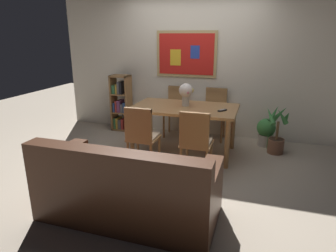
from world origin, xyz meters
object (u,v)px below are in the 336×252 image
object	(u,v)px
dining_chair_near_left	(141,133)
potted_ivy	(266,131)
potted_palm	(277,135)
flower_vase	(186,92)
dining_chair_near_right	(196,139)
bookshelf	(121,105)
dining_chair_far_right	(215,109)
leather_couch	(127,190)
dining_table	(184,112)
dining_chair_far_left	(177,107)
tv_remote	(222,110)

from	to	relation	value
dining_chair_near_left	potted_ivy	world-z (taller)	dining_chair_near_left
potted_palm	flower_vase	world-z (taller)	flower_vase
dining_chair_near_right	bookshelf	world-z (taller)	bookshelf
dining_chair_far_right	leather_couch	xyz separation A→B (m)	(-0.44, -2.75, -0.22)
dining_table	flower_vase	world-z (taller)	flower_vase
dining_chair_far_left	dining_chair_near_left	xyz separation A→B (m)	(-0.04, -1.61, 0.00)
tv_remote	flower_vase	bearing A→B (deg)	164.65
dining_table	tv_remote	distance (m)	0.61
dining_chair_near_left	leather_couch	world-z (taller)	dining_chair_near_left
dining_table	dining_chair_far_right	size ratio (longest dim) A/B	1.77
dining_table	potted_ivy	distance (m)	1.49
dining_chair_far_left	leather_couch	xyz separation A→B (m)	(0.27, -2.72, -0.22)
dining_chair_near_right	potted_palm	bearing A→B (deg)	48.90
dining_table	dining_chair_far_right	xyz separation A→B (m)	(0.35, 0.84, -0.13)
dining_table	potted_ivy	xyz separation A→B (m)	(1.25, 0.71, -0.41)
flower_vase	dining_chair_near_left	bearing A→B (deg)	-114.75
dining_table	tv_remote	xyz separation A→B (m)	(0.60, -0.10, 0.10)
dining_chair_far_right	dining_chair_near_right	bearing A→B (deg)	-89.60
bookshelf	potted_palm	distance (m)	2.93
bookshelf	tv_remote	bearing A→B (deg)	-22.80
potted_ivy	tv_remote	xyz separation A→B (m)	(-0.65, -0.80, 0.51)
dining_table	dining_chair_far_left	size ratio (longest dim) A/B	1.77
dining_chair_near_right	potted_ivy	bearing A→B (deg)	59.25
dining_chair_near_left	potted_palm	size ratio (longest dim) A/B	1.19
dining_table	dining_chair_near_left	world-z (taller)	dining_chair_near_left
dining_chair_near_right	tv_remote	size ratio (longest dim) A/B	5.95
leather_couch	potted_palm	world-z (taller)	leather_couch
flower_vase	tv_remote	size ratio (longest dim) A/B	2.30
dining_chair_far_right	tv_remote	world-z (taller)	dining_chair_far_right
leather_couch	potted_palm	size ratio (longest dim) A/B	2.35
potted_ivy	leather_couch	bearing A→B (deg)	-117.14
tv_remote	leather_couch	bearing A→B (deg)	-110.82
bookshelf	dining_table	bearing A→B (deg)	-27.55
dining_chair_near_left	dining_chair_far_right	xyz separation A→B (m)	(0.74, 1.64, 0.00)
dining_chair_near_left	potted_ivy	size ratio (longest dim) A/B	1.85
dining_table	bookshelf	xyz separation A→B (m)	(-1.49, 0.78, -0.16)
potted_palm	dining_table	bearing A→B (deg)	-163.73
dining_chair_far_left	flower_vase	xyz separation A→B (m)	(0.36, -0.75, 0.44)
dining_chair_near_left	bookshelf	world-z (taller)	bookshelf
leather_couch	potted_palm	bearing A→B (deg)	57.15
dining_chair_near_left	dining_table	bearing A→B (deg)	63.67
dining_chair_far_left	potted_palm	bearing A→B (deg)	-12.74
dining_table	dining_chair_near_right	distance (m)	0.88
dining_table	bookshelf	size ratio (longest dim) A/B	1.49
bookshelf	flower_vase	size ratio (longest dim) A/B	3.08
dining_chair_far_right	potted_ivy	xyz separation A→B (m)	(0.90, -0.13, -0.28)
tv_remote	bookshelf	bearing A→B (deg)	157.20
dining_chair_near_left	potted_ivy	distance (m)	2.25
potted_ivy	tv_remote	distance (m)	1.15
dining_chair_near_left	dining_chair_near_right	bearing A→B (deg)	0.61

